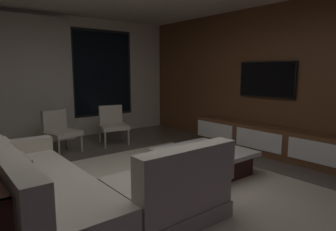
{
  "coord_description": "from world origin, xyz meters",
  "views": [
    {
      "loc": [
        -1.9,
        -2.88,
        1.51
      ],
      "look_at": [
        0.97,
        0.7,
        0.81
      ],
      "focal_mm": 31.39,
      "sensor_mm": 36.0,
      "label": 1
    }
  ],
  "objects_px": {
    "accent_chair_by_curtain": "(59,129)",
    "accent_chair_near_window": "(113,123)",
    "book_stack_on_coffee_table": "(200,148)",
    "coffee_table": "(204,161)",
    "sectional_couch": "(74,191)",
    "media_console": "(267,141)",
    "mounted_tv": "(266,79)"
  },
  "relations": [
    {
      "from": "sectional_couch",
      "to": "mounted_tv",
      "type": "relative_size",
      "value": 2.18
    },
    {
      "from": "mounted_tv",
      "to": "book_stack_on_coffee_table",
      "type": "bearing_deg",
      "value": -175.37
    },
    {
      "from": "media_console",
      "to": "mounted_tv",
      "type": "height_order",
      "value": "mounted_tv"
    },
    {
      "from": "sectional_couch",
      "to": "book_stack_on_coffee_table",
      "type": "height_order",
      "value": "sectional_couch"
    },
    {
      "from": "sectional_couch",
      "to": "book_stack_on_coffee_table",
      "type": "distance_m",
      "value": 1.97
    },
    {
      "from": "book_stack_on_coffee_table",
      "to": "coffee_table",
      "type": "bearing_deg",
      "value": -54.6
    },
    {
      "from": "sectional_couch",
      "to": "accent_chair_by_curtain",
      "type": "distance_m",
      "value": 2.74
    },
    {
      "from": "accent_chair_by_curtain",
      "to": "media_console",
      "type": "bearing_deg",
      "value": -41.14
    },
    {
      "from": "sectional_couch",
      "to": "book_stack_on_coffee_table",
      "type": "relative_size",
      "value": 10.34
    },
    {
      "from": "accent_chair_near_window",
      "to": "media_console",
      "type": "distance_m",
      "value": 3.09
    },
    {
      "from": "coffee_table",
      "to": "sectional_couch",
      "type": "bearing_deg",
      "value": -177.35
    },
    {
      "from": "book_stack_on_coffee_table",
      "to": "mounted_tv",
      "type": "bearing_deg",
      "value": 4.63
    },
    {
      "from": "coffee_table",
      "to": "mounted_tv",
      "type": "distance_m",
      "value": 2.17
    },
    {
      "from": "coffee_table",
      "to": "media_console",
      "type": "relative_size",
      "value": 0.37
    },
    {
      "from": "media_console",
      "to": "accent_chair_by_curtain",
      "type": "bearing_deg",
      "value": 138.86
    },
    {
      "from": "coffee_table",
      "to": "media_console",
      "type": "height_order",
      "value": "media_console"
    },
    {
      "from": "accent_chair_by_curtain",
      "to": "sectional_couch",
      "type": "bearing_deg",
      "value": -105.8
    },
    {
      "from": "mounted_tv",
      "to": "media_console",
      "type": "bearing_deg",
      "value": -132.4
    },
    {
      "from": "sectional_couch",
      "to": "accent_chair_by_curtain",
      "type": "bearing_deg",
      "value": 74.2
    },
    {
      "from": "accent_chair_near_window",
      "to": "media_console",
      "type": "relative_size",
      "value": 0.25
    },
    {
      "from": "accent_chair_near_window",
      "to": "accent_chair_by_curtain",
      "type": "relative_size",
      "value": 1.0
    },
    {
      "from": "accent_chair_near_window",
      "to": "mounted_tv",
      "type": "xyz_separation_m",
      "value": [
        1.97,
        -2.32,
        0.92
      ]
    },
    {
      "from": "sectional_couch",
      "to": "media_console",
      "type": "height_order",
      "value": "sectional_couch"
    },
    {
      "from": "accent_chair_near_window",
      "to": "media_console",
      "type": "height_order",
      "value": "accent_chair_near_window"
    },
    {
      "from": "coffee_table",
      "to": "book_stack_on_coffee_table",
      "type": "xyz_separation_m",
      "value": [
        -0.04,
        0.05,
        0.19
      ]
    },
    {
      "from": "accent_chair_near_window",
      "to": "sectional_couch",
      "type": "bearing_deg",
      "value": -125.23
    },
    {
      "from": "coffee_table",
      "to": "accent_chair_near_window",
      "type": "relative_size",
      "value": 1.49
    },
    {
      "from": "media_console",
      "to": "mounted_tv",
      "type": "xyz_separation_m",
      "value": [
        0.18,
        0.2,
        1.1
      ]
    },
    {
      "from": "accent_chair_by_curtain",
      "to": "book_stack_on_coffee_table",
      "type": "bearing_deg",
      "value": -63.93
    },
    {
      "from": "sectional_couch",
      "to": "accent_chair_near_window",
      "type": "relative_size",
      "value": 3.21
    },
    {
      "from": "sectional_couch",
      "to": "accent_chair_near_window",
      "type": "bearing_deg",
      "value": 54.77
    },
    {
      "from": "accent_chair_by_curtain",
      "to": "accent_chair_near_window",
      "type": "bearing_deg",
      "value": -0.62
    }
  ]
}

